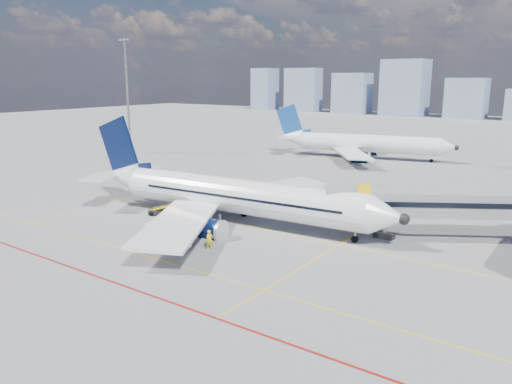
% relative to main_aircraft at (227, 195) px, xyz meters
% --- Properties ---
extents(ground, '(420.00, 420.00, 0.00)m').
position_rel_main_aircraft_xyz_m(ground, '(1.12, -8.30, -3.22)').
color(ground, gray).
rests_on(ground, ground).
extents(apron_markings, '(90.00, 35.12, 0.01)m').
position_rel_main_aircraft_xyz_m(apron_markings, '(0.54, -12.21, -3.21)').
color(apron_markings, yellow).
rests_on(apron_markings, ground).
extents(jet_bridge, '(23.55, 15.78, 6.30)m').
position_rel_main_aircraft_xyz_m(jet_bridge, '(24.63, 8.61, 0.52)').
color(jet_bridge, gray).
rests_on(jet_bridge, ground).
extents(floodlight_mast_nw, '(3.20, 0.61, 25.45)m').
position_rel_main_aircraft_xyz_m(floodlight_mast_nw, '(-53.88, 31.70, 10.37)').
color(floodlight_mast_nw, slate).
rests_on(floodlight_mast_nw, ground).
extents(distant_skyline, '(249.00, 15.30, 28.82)m').
position_rel_main_aircraft_xyz_m(distant_skyline, '(3.05, 181.70, 7.87)').
color(distant_skyline, '#7686A3').
rests_on(distant_skyline, ground).
extents(main_aircraft, '(42.77, 37.22, 12.49)m').
position_rel_main_aircraft_xyz_m(main_aircraft, '(0.00, 0.00, 0.00)').
color(main_aircraft, white).
rests_on(main_aircraft, ground).
extents(second_aircraft, '(38.66, 33.29, 11.40)m').
position_rel_main_aircraft_xyz_m(second_aircraft, '(-6.74, 54.48, 0.01)').
color(second_aircraft, white).
rests_on(second_aircraft, ground).
extents(baggage_tug, '(2.03, 1.32, 1.35)m').
position_rel_main_aircraft_xyz_m(baggage_tug, '(2.22, -10.60, -2.57)').
color(baggage_tug, white).
rests_on(baggage_tug, ground).
extents(cargo_dolly, '(3.28, 1.69, 1.73)m').
position_rel_main_aircraft_xyz_m(cargo_dolly, '(-1.33, -10.14, -2.27)').
color(cargo_dolly, black).
rests_on(cargo_dolly, ground).
extents(belt_loader, '(5.68, 3.11, 2.31)m').
position_rel_main_aircraft_xyz_m(belt_loader, '(-7.75, -2.72, -2.62)').
color(belt_loader, black).
rests_on(belt_loader, ground).
extents(ramp_worker, '(0.81, 0.88, 2.01)m').
position_rel_main_aircraft_xyz_m(ramp_worker, '(4.98, -9.16, -2.21)').
color(ramp_worker, yellow).
rests_on(ramp_worker, ground).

